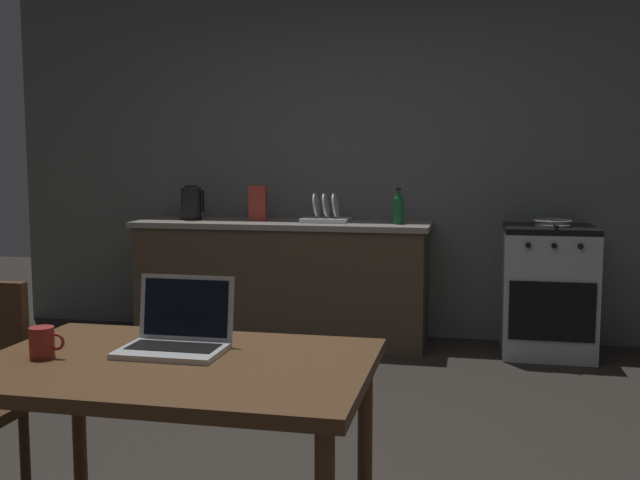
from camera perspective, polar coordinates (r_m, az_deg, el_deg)
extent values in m
plane|color=#2D2823|center=(3.31, -2.06, -17.26)|extent=(12.00, 12.00, 0.00)
cube|color=slate|center=(5.50, 7.41, 6.05)|extent=(6.40, 0.10, 2.62)
cube|color=#4C3D2D|center=(5.39, -2.93, -3.42)|extent=(2.10, 0.60, 0.84)
cube|color=gray|center=(5.34, -2.96, 1.26)|extent=(2.16, 0.64, 0.04)
cube|color=#B7BABF|center=(5.24, 17.38, -3.97)|extent=(0.60, 0.60, 0.84)
cube|color=black|center=(5.18, 17.54, 0.83)|extent=(0.60, 0.60, 0.04)
cube|color=black|center=(4.95, 17.69, -5.36)|extent=(0.54, 0.01, 0.39)
cylinder|color=black|center=(4.86, 15.99, -0.39)|extent=(0.04, 0.02, 0.04)
cylinder|color=black|center=(4.88, 17.86, -0.43)|extent=(0.04, 0.02, 0.04)
cylinder|color=black|center=(4.90, 19.72, -0.47)|extent=(0.04, 0.02, 0.04)
cube|color=brown|center=(2.27, -11.25, -9.69)|extent=(1.18, 0.80, 0.04)
cylinder|color=brown|center=(2.89, -18.33, -13.86)|extent=(0.05, 0.05, 0.68)
cylinder|color=brown|center=(2.56, 3.54, -16.28)|extent=(0.05, 0.05, 0.68)
cylinder|color=#4C331E|center=(2.93, -22.04, -16.33)|extent=(0.04, 0.04, 0.44)
cube|color=silver|center=(2.33, -11.54, -8.50)|extent=(0.32, 0.22, 0.02)
cube|color=black|center=(2.35, -11.39, -8.17)|extent=(0.28, 0.12, 0.00)
cube|color=silver|center=(2.42, -10.41, -5.20)|extent=(0.32, 0.04, 0.21)
cube|color=black|center=(2.42, -10.45, -5.24)|extent=(0.29, 0.03, 0.18)
cylinder|color=black|center=(5.56, -10.03, 1.67)|extent=(0.16, 0.16, 0.02)
cylinder|color=black|center=(5.55, -10.06, 2.93)|extent=(0.15, 0.15, 0.22)
cylinder|color=black|center=(5.54, -10.08, 4.17)|extent=(0.09, 0.09, 0.02)
cube|color=black|center=(5.52, -9.19, 3.04)|extent=(0.02, 0.02, 0.16)
cylinder|color=#19592D|center=(5.13, 6.14, 2.23)|extent=(0.08, 0.08, 0.17)
cone|color=#19592D|center=(5.12, 6.15, 3.54)|extent=(0.08, 0.08, 0.06)
cylinder|color=black|center=(5.12, 6.16, 3.98)|extent=(0.03, 0.03, 0.02)
cylinder|color=gray|center=(5.16, 17.74, 1.10)|extent=(0.24, 0.24, 0.01)
torus|color=gray|center=(5.16, 17.75, 1.44)|extent=(0.26, 0.26, 0.02)
cylinder|color=black|center=(4.95, 17.99, 1.05)|extent=(0.02, 0.18, 0.02)
cylinder|color=#9E2D28|center=(2.39, -20.93, -7.49)|extent=(0.07, 0.07, 0.09)
torus|color=#9E2D28|center=(2.36, -19.92, -7.49)|extent=(0.05, 0.01, 0.05)
cube|color=#B2382D|center=(5.40, -4.89, 2.89)|extent=(0.13, 0.05, 0.26)
cube|color=silver|center=(5.26, 0.47, 1.57)|extent=(0.34, 0.26, 0.03)
cylinder|color=white|center=(5.27, -0.28, 2.73)|extent=(0.04, 0.18, 0.18)
cylinder|color=white|center=(5.25, 0.47, 2.72)|extent=(0.04, 0.18, 0.18)
cylinder|color=white|center=(5.24, 1.22, 2.71)|extent=(0.04, 0.18, 0.18)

